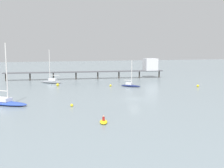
{
  "coord_description": "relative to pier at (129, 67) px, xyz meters",
  "views": [
    {
      "loc": [
        -23.59,
        -51.95,
        10.56
      ],
      "look_at": [
        0.0,
        14.81,
        1.5
      ],
      "focal_mm": 42.6,
      "sensor_mm": 36.0,
      "label": 1
    }
  ],
  "objects": [
    {
      "name": "sailboat_gray",
      "position": [
        -29.5,
        -6.19,
        -3.46
      ],
      "size": [
        6.95,
        5.88,
        10.71
      ],
      "color": "gray",
      "rests_on": "ground_plane"
    },
    {
      "name": "mooring_buoy_near",
      "position": [
        -30.12,
        -43.56,
        -3.93
      ],
      "size": [
        0.56,
        0.56,
        0.56
      ],
      "primitive_type": "sphere",
      "color": "yellow",
      "rests_on": "ground_plane"
    },
    {
      "name": "dinghy_yellow",
      "position": [
        -27.9,
        -56.27,
        -3.99
      ],
      "size": [
        1.76,
        2.68,
        1.14
      ],
      "color": "yellow",
      "rests_on": "ground_plane"
    },
    {
      "name": "pier",
      "position": [
        0.0,
        0.0,
        0.0
      ],
      "size": [
        57.96,
        10.93,
        7.39
      ],
      "color": "#4C4C51",
      "rests_on": "ground_plane"
    },
    {
      "name": "sailboat_navy",
      "position": [
        -8.83,
        -22.01,
        -3.65
      ],
      "size": [
        5.34,
        5.45,
        7.7
      ],
      "color": "navy",
      "rests_on": "ground_plane"
    },
    {
      "name": "ground_plane",
      "position": [
        -15.7,
        -40.25,
        -4.21
      ],
      "size": [
        400.0,
        400.0,
        0.0
      ],
      "primitive_type": "plane",
      "color": "gray"
    },
    {
      "name": "mooring_buoy_far",
      "position": [
        -28.56,
        -13.7,
        -3.79
      ],
      "size": [
        0.85,
        0.85,
        0.85
      ],
      "primitive_type": "sphere",
      "color": "yellow",
      "rests_on": "ground_plane"
    },
    {
      "name": "mooring_buoy_inner",
      "position": [
        -14.09,
        -19.62,
        -3.91
      ],
      "size": [
        0.6,
        0.6,
        0.6
      ],
      "primitive_type": "sphere",
      "color": "yellow",
      "rests_on": "ground_plane"
    },
    {
      "name": "sailboat_blue",
      "position": [
        -41.9,
        -37.68,
        -3.56
      ],
      "size": [
        9.04,
        8.21,
        11.92
      ],
      "color": "#2D4CB7",
      "rests_on": "ground_plane"
    },
    {
      "name": "mooring_buoy_outer",
      "position": [
        9.16,
        -29.19,
        -3.85
      ],
      "size": [
        0.71,
        0.71,
        0.71
      ],
      "primitive_type": "sphere",
      "color": "yellow",
      "rests_on": "ground_plane"
    }
  ]
}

